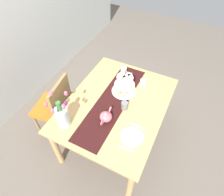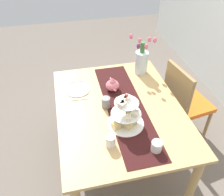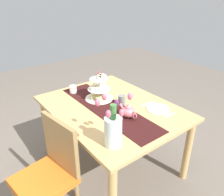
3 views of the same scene
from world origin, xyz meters
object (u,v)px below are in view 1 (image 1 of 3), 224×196
object	(u,v)px
knife_left	(137,126)
mug_white_text	(143,83)
teapot	(106,116)
fork_left	(126,149)
dining_table	(116,109)
chair_left	(55,105)
dinner_plate_left	(132,137)
mug_grey	(124,106)
cream_jug	(124,70)
tiered_cake_stand	(124,85)
tulip_vase	(62,115)

from	to	relation	value
knife_left	mug_white_text	size ratio (longest dim) A/B	1.79
teapot	fork_left	size ratio (longest dim) A/B	1.59
dining_table	chair_left	xyz separation A→B (m)	(-0.21, 0.77, -0.13)
dinner_plate_left	knife_left	xyz separation A→B (m)	(0.14, 0.00, -0.00)
chair_left	knife_left	xyz separation A→B (m)	(0.03, -1.10, 0.23)
knife_left	mug_grey	size ratio (longest dim) A/B	1.79
chair_left	cream_jug	world-z (taller)	chair_left
tiered_cake_stand	teapot	distance (m)	0.47
dining_table	mug_grey	xyz separation A→B (m)	(-0.03, -0.11, 0.15)
tulip_vase	knife_left	bearing A→B (deg)	-65.36
knife_left	cream_jug	bearing A→B (deg)	33.98
cream_jug	mug_grey	size ratio (longest dim) A/B	0.89
dinner_plate_left	cream_jug	bearing A→B (deg)	29.19
tulip_vase	knife_left	distance (m)	0.77
teapot	tiered_cake_stand	bearing A→B (deg)	-0.04
dining_table	dinner_plate_left	world-z (taller)	dinner_plate_left
teapot	fork_left	distance (m)	0.40
cream_jug	tulip_vase	bearing A→B (deg)	168.01
teapot	cream_jug	size ratio (longest dim) A/B	2.80
chair_left	teapot	size ratio (longest dim) A/B	3.82
tiered_cake_stand	tulip_vase	xyz separation A→B (m)	(-0.71, 0.36, 0.05)
tiered_cake_stand	cream_jug	distance (m)	0.35
tiered_cake_stand	dinner_plate_left	size ratio (longest dim) A/B	1.32
chair_left	dining_table	bearing A→B (deg)	-74.98
chair_left	mug_white_text	bearing A→B (deg)	-57.05
fork_left	mug_grey	bearing A→B (deg)	26.06
dining_table	tiered_cake_stand	bearing A→B (deg)	-0.09
tulip_vase	dinner_plate_left	bearing A→B (deg)	-76.06
dining_table	teapot	bearing A→B (deg)	180.00
mug_grey	teapot	bearing A→B (deg)	153.90
dining_table	mug_white_text	size ratio (longest dim) A/B	14.82
dinner_plate_left	teapot	bearing A→B (deg)	78.15
chair_left	knife_left	size ratio (longest dim) A/B	5.35
dinner_plate_left	mug_white_text	bearing A→B (deg)	12.41
dinner_plate_left	mug_grey	size ratio (longest dim) A/B	2.42
tiered_cake_stand	mug_white_text	world-z (taller)	tiered_cake_stand
teapot	knife_left	world-z (taller)	teapot
dinner_plate_left	fork_left	bearing A→B (deg)	180.00
fork_left	knife_left	xyz separation A→B (m)	(0.29, 0.00, 0.00)
cream_jug	knife_left	size ratio (longest dim) A/B	0.50
tiered_cake_stand	fork_left	world-z (taller)	tiered_cake_stand
dining_table	cream_jug	size ratio (longest dim) A/B	16.57
dining_table	mug_white_text	xyz separation A→B (m)	(0.40, -0.17, 0.15)
tulip_vase	dinner_plate_left	size ratio (longest dim) A/B	1.84
tulip_vase	chair_left	bearing A→B (deg)	54.52
dining_table	fork_left	xyz separation A→B (m)	(-0.47, -0.33, 0.10)
knife_left	mug_grey	distance (m)	0.27
tiered_cake_stand	dining_table	bearing A→B (deg)	179.91
tiered_cake_stand	dinner_plate_left	world-z (taller)	tiered_cake_stand
dining_table	mug_white_text	distance (m)	0.46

